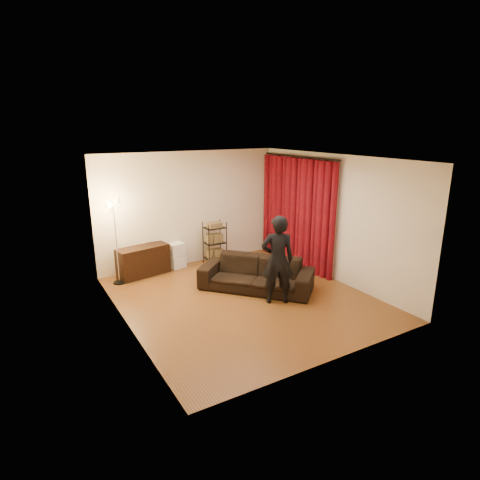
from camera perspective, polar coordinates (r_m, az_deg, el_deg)
floor at (r=7.94m, az=0.48°, el=-8.28°), size 5.00×5.00×0.00m
ceiling at (r=7.26m, az=0.53°, el=11.55°), size 5.00×5.00×0.00m
wall_back at (r=9.66m, az=-7.16°, el=4.45°), size 5.00×0.00×5.00m
wall_front at (r=5.59m, az=13.83°, el=-4.51°), size 5.00×0.00×5.00m
wall_left at (r=6.66m, az=-16.35°, el=-1.37°), size 0.00×5.00×5.00m
wall_right at (r=8.82m, az=13.16°, el=3.05°), size 0.00×5.00×5.00m
curtain_rod at (r=9.42m, az=8.41°, el=11.67°), size 0.04×2.65×0.04m
curtain at (r=9.59m, az=8.01°, el=3.88°), size 0.22×2.65×2.55m
sofa at (r=8.24m, az=2.32°, el=-4.86°), size 2.18×2.29×0.66m
person at (r=7.50m, az=5.34°, el=-2.84°), size 0.74×0.64×1.70m
media_cabinet at (r=9.25m, az=-13.59°, el=-2.92°), size 1.21×0.64×0.67m
storage_boxes at (r=9.59m, az=-8.95°, el=-2.18°), size 0.43×0.37×0.61m
wire_shelf at (r=9.73m, az=-3.61°, el=-0.41°), size 0.55×0.45×1.04m
floor_lamp at (r=8.75m, az=-17.18°, el=-0.31°), size 0.37×0.37×1.83m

